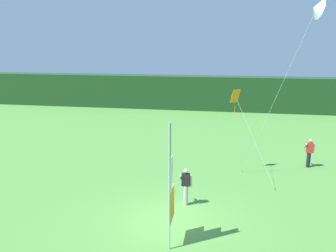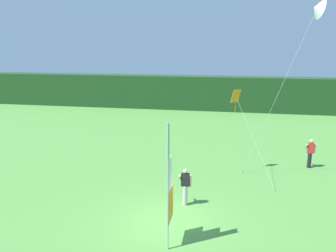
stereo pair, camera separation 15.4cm
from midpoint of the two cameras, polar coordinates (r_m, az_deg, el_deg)
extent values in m
plane|color=#518E3D|center=(13.69, 0.35, -16.28)|extent=(120.00, 120.00, 0.00)
cube|color=#1E421E|center=(36.42, 7.28, 5.74)|extent=(80.00, 2.40, 3.67)
cylinder|color=#B7B7BC|center=(11.00, 0.35, -10.90)|extent=(0.06, 0.06, 4.53)
cube|color=orange|center=(11.83, 0.80, -13.60)|extent=(0.02, 0.97, 1.21)
cube|color=white|center=(11.16, 0.66, -8.52)|extent=(0.02, 0.60, 1.21)
cube|color=green|center=(10.59, 0.50, -2.83)|extent=(0.02, 0.23, 1.21)
cylinder|color=#B7B2A3|center=(14.74, 3.30, -11.98)|extent=(0.22, 0.22, 0.92)
cube|color=black|center=(14.43, 3.34, -9.33)|extent=(0.36, 0.20, 0.57)
sphere|color=tan|center=(14.28, 3.36, -7.84)|extent=(0.20, 0.20, 0.20)
cylinder|color=tan|center=(14.50, 2.46, -8.97)|extent=(0.09, 0.48, 0.42)
cylinder|color=tan|center=(14.43, 4.26, -9.53)|extent=(0.09, 0.14, 0.56)
cylinder|color=black|center=(20.68, 23.64, -5.50)|extent=(0.22, 0.22, 0.88)
cube|color=red|center=(20.46, 23.84, -3.53)|extent=(0.36, 0.20, 0.60)
sphere|color=beige|center=(20.35, 23.95, -2.40)|extent=(0.20, 0.20, 0.20)
cylinder|color=beige|center=(20.45, 23.19, -3.26)|extent=(0.09, 0.48, 0.42)
cylinder|color=beige|center=(20.53, 24.45, -3.60)|extent=(0.09, 0.14, 0.56)
cylinder|color=brown|center=(17.06, 18.45, -10.53)|extent=(0.03, 0.03, 0.08)
cylinder|color=silver|center=(17.24, 15.12, -2.61)|extent=(2.08, 2.18, 4.27)
cube|color=orange|center=(17.80, 11.98, 5.11)|extent=(0.55, 0.53, 0.71)
cylinder|color=orange|center=(17.92, 11.87, 2.83)|extent=(0.02, 0.02, 0.70)
cylinder|color=brown|center=(18.93, 13.09, -7.71)|extent=(0.03, 0.03, 0.08)
cylinder|color=silver|center=(17.54, 18.56, 4.54)|extent=(2.86, 0.92, 8.52)
cone|color=white|center=(17.24, 24.83, 18.09)|extent=(0.71, 1.00, 0.97)
camera|label=1|loc=(0.08, -89.73, 0.07)|focal=34.93mm
camera|label=2|loc=(0.08, 90.27, -0.07)|focal=34.93mm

